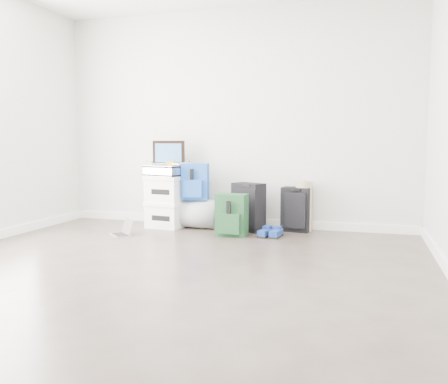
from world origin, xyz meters
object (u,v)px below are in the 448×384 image
(duffel_bag, at_px, (196,214))
(carry_on, at_px, (296,209))
(boxes_stack, at_px, (166,202))
(briefcase, at_px, (166,171))
(laptop, at_px, (123,231))
(large_suitcase, at_px, (248,207))

(duffel_bag, bearing_deg, carry_on, 8.95)
(boxes_stack, bearing_deg, briefcase, -95.94)
(carry_on, relative_size, laptop, 1.61)
(briefcase, distance_m, carry_on, 1.66)
(duffel_bag, xyz_separation_m, carry_on, (1.22, 0.11, 0.09))
(carry_on, bearing_deg, laptop, -147.95)
(briefcase, relative_size, laptop, 1.40)
(large_suitcase, bearing_deg, laptop, -127.82)
(boxes_stack, height_order, briefcase, briefcase)
(boxes_stack, relative_size, duffel_bag, 1.12)
(large_suitcase, distance_m, laptop, 1.49)
(carry_on, bearing_deg, briefcase, -164.52)
(carry_on, height_order, laptop, carry_on)
(duffel_bag, bearing_deg, briefcase, -164.87)
(duffel_bag, bearing_deg, large_suitcase, 2.37)
(briefcase, xyz_separation_m, duffel_bag, (0.37, 0.07, -0.53))
(duffel_bag, distance_m, laptop, 0.95)
(briefcase, distance_m, large_suitcase, 1.12)
(briefcase, distance_m, laptop, 0.94)
(briefcase, relative_size, large_suitcase, 0.80)
(duffel_bag, distance_m, large_suitcase, 0.68)
(briefcase, bearing_deg, duffel_bag, 27.80)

